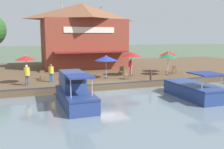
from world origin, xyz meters
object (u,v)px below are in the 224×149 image
object	(u,v)px
patio_umbrella_mid_patio_right	(168,53)
cafe_chair_far_corner_seat	(42,74)
motorboat_far_downstream	(73,92)
patio_umbrella_by_entrance	(106,58)
patio_umbrella_mid_patio_left	(26,58)
cafe_chair_facing_river	(65,75)
waterfront_restaurant	(82,35)
cafe_chair_under_first_umbrella	(122,70)
cafe_chair_mid_patio	(126,74)
person_mid_patio	(27,73)
patio_umbrella_back_row	(168,55)
motorboat_nearest_quay	(190,89)
person_near_entrance	(131,65)
mooring_post	(151,75)
patio_umbrella_far_corner	(132,54)
person_at_quay_edge	(51,71)
cafe_chair_back_row_seat	(124,68)
cafe_chair_beside_entrance	(174,69)

from	to	relation	value
patio_umbrella_mid_patio_right	cafe_chair_far_corner_seat	size ratio (longest dim) A/B	2.94
motorboat_far_downstream	patio_umbrella_by_entrance	bearing A→B (deg)	144.78
patio_umbrella_mid_patio_left	cafe_chair_facing_river	size ratio (longest dim) A/B	2.97
waterfront_restaurant	cafe_chair_under_first_umbrella	bearing A→B (deg)	16.32
cafe_chair_mid_patio	cafe_chair_facing_river	size ratio (longest dim) A/B	1.00
waterfront_restaurant	person_mid_patio	xyz separation A→B (m)	(11.57, -7.51, -3.20)
cafe_chair_far_corner_seat	patio_umbrella_back_row	bearing A→B (deg)	82.59
patio_umbrella_by_entrance	motorboat_nearest_quay	world-z (taller)	patio_umbrella_by_entrance
motorboat_far_downstream	person_near_entrance	bearing A→B (deg)	135.88
cafe_chair_facing_river	motorboat_nearest_quay	world-z (taller)	motorboat_nearest_quay
patio_umbrella_mid_patio_right	person_mid_patio	bearing A→B (deg)	-78.98
motorboat_far_downstream	mooring_post	size ratio (longest dim) A/B	6.05
patio_umbrella_far_corner	mooring_post	distance (m)	3.96
waterfront_restaurant	person_at_quay_edge	size ratio (longest dim) A/B	6.70
cafe_chair_facing_river	motorboat_nearest_quay	distance (m)	11.54
motorboat_nearest_quay	motorboat_far_downstream	bearing A→B (deg)	-95.57
patio_umbrella_by_entrance	person_near_entrance	bearing A→B (deg)	117.83
patio_umbrella_far_corner	person_at_quay_edge	bearing A→B (deg)	-83.49
patio_umbrella_by_entrance	motorboat_far_downstream	world-z (taller)	patio_umbrella_by_entrance
motorboat_far_downstream	cafe_chair_under_first_umbrella	bearing A→B (deg)	140.23
patio_umbrella_mid_patio_right	motorboat_nearest_quay	xyz separation A→B (m)	(9.02, -3.67, -2.13)
cafe_chair_far_corner_seat	patio_umbrella_far_corner	bearing A→B (deg)	85.11
patio_umbrella_far_corner	cafe_chair_back_row_seat	size ratio (longest dim) A/B	3.00
motorboat_far_downstream	waterfront_restaurant	bearing A→B (deg)	164.72
patio_umbrella_by_entrance	cafe_chair_under_first_umbrella	size ratio (longest dim) A/B	2.68
patio_umbrella_by_entrance	cafe_chair_mid_patio	size ratio (longest dim) A/B	2.68
cafe_chair_mid_patio	person_near_entrance	size ratio (longest dim) A/B	0.52
waterfront_restaurant	cafe_chair_beside_entrance	xyz separation A→B (m)	(9.64, 8.29, -3.85)
patio_umbrella_mid_patio_right	cafe_chair_far_corner_seat	distance (m)	14.35
cafe_chair_beside_entrance	mooring_post	distance (m)	5.96
patio_umbrella_mid_patio_left	cafe_chair_under_first_umbrella	size ratio (longest dim) A/B	2.97
patio_umbrella_far_corner	cafe_chair_beside_entrance	world-z (taller)	patio_umbrella_far_corner
cafe_chair_facing_river	person_mid_patio	world-z (taller)	person_mid_patio
patio_umbrella_mid_patio_right	patio_umbrella_far_corner	bearing A→B (deg)	-78.57
cafe_chair_beside_entrance	person_at_quay_edge	distance (m)	13.73
cafe_chair_back_row_seat	motorboat_nearest_quay	distance (m)	10.50
patio_umbrella_back_row	cafe_chair_back_row_seat	size ratio (longest dim) A/B	2.82
cafe_chair_beside_entrance	patio_umbrella_back_row	bearing A→B (deg)	-59.26
patio_umbrella_mid_patio_left	cafe_chair_mid_patio	size ratio (longest dim) A/B	2.97
mooring_post	patio_umbrella_by_entrance	bearing A→B (deg)	-129.56
cafe_chair_far_corner_seat	person_near_entrance	bearing A→B (deg)	92.20
cafe_chair_beside_entrance	person_mid_patio	distance (m)	15.93
person_mid_patio	motorboat_nearest_quay	world-z (taller)	person_mid_patio
cafe_chair_under_first_umbrella	cafe_chair_back_row_seat	bearing A→B (deg)	146.53
patio_umbrella_far_corner	cafe_chair_mid_patio	size ratio (longest dim) A/B	3.00
cafe_chair_far_corner_seat	person_at_quay_edge	world-z (taller)	person_at_quay_edge
person_near_entrance	cafe_chair_back_row_seat	bearing A→B (deg)	-168.54
cafe_chair_beside_entrance	motorboat_far_downstream	bearing A→B (deg)	-61.36
person_near_entrance	cafe_chair_mid_patio	bearing A→B (deg)	-30.26
patio_umbrella_mid_patio_left	mooring_post	size ratio (longest dim) A/B	2.44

